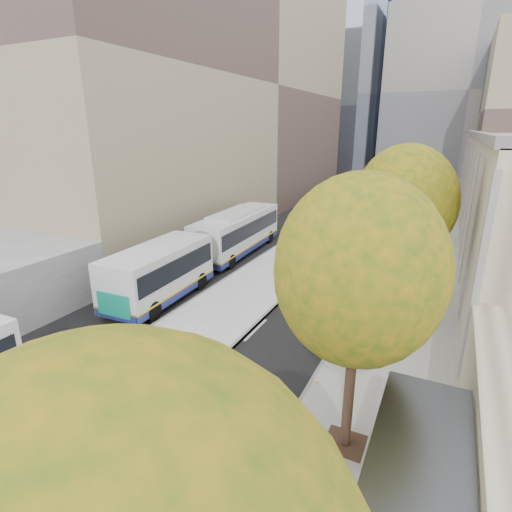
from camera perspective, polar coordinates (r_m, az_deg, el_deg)
The scene contains 9 objects.
bus_platform at distance 33.73m, azimuth 9.28°, elevation 2.94°, with size 4.25×150.00×0.15m, color #A2A2A2.
sidewalk at distance 32.48m, azimuth 22.88°, elevation 1.11°, with size 4.75×150.00×0.08m, color gray.
building_midrise at distance 46.72m, azimuth -11.58°, elevation 22.26°, with size 24.00×46.00×25.00m, color gray.
building_far_block at distance 92.54m, azimuth 28.12°, elevation 19.81°, with size 30.00×18.00×30.00m, color gray.
bus_shelter at distance 9.68m, azimuth 23.55°, elevation -25.25°, with size 1.90×4.40×2.53m.
tree_c at distance 10.04m, azimuth 14.53°, elevation -2.14°, with size 4.20×4.20×7.28m.
tree_d at distance 18.65m, azimuth 20.42°, elevation 7.09°, with size 4.40×4.40×7.60m.
bus_far at distance 25.19m, azimuth -6.57°, elevation 1.49°, with size 3.19×17.21×2.85m.
distant_car at distance 56.36m, azimuth 12.93°, elevation 9.19°, with size 1.41×3.51×1.19m, color silver.
Camera 1 is at (5.34, 3.69, 8.57)m, focal length 28.00 mm.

